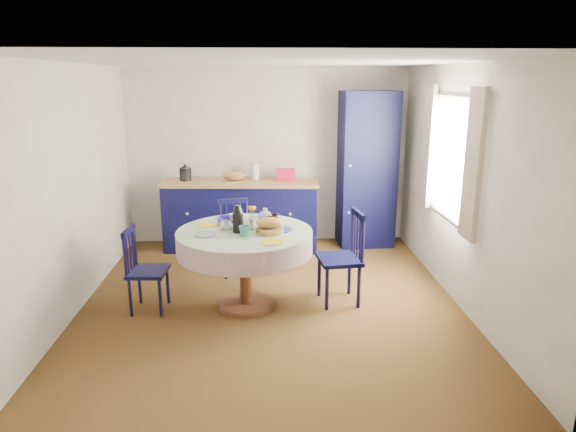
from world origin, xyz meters
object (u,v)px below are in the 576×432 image
at_px(dining_table, 245,243).
at_px(chair_left, 144,269).
at_px(kitchen_counter, 241,214).
at_px(pantry_cabinet, 367,170).
at_px(mug_a, 226,226).
at_px(mug_d, 233,218).
at_px(chair_right, 343,257).
at_px(mug_b, 244,231).
at_px(chair_far, 236,237).
at_px(cobalt_bowl, 229,221).
at_px(mug_c, 274,219).

bearing_deg(dining_table, chair_left, -179.11).
distance_m(kitchen_counter, dining_table, 2.01).
relative_size(pantry_cabinet, chair_left, 2.46).
height_order(mug_a, mug_d, mug_a).
bearing_deg(chair_left, mug_a, -83.34).
height_order(chair_right, mug_a, chair_right).
bearing_deg(chair_right, kitchen_counter, -154.94).
bearing_deg(chair_right, mug_b, -81.01).
relative_size(chair_far, mug_d, 10.05).
bearing_deg(chair_far, pantry_cabinet, 17.60).
bearing_deg(cobalt_bowl, chair_far, 88.37).
relative_size(chair_far, cobalt_bowl, 3.53).
bearing_deg(chair_left, mug_b, -95.97).
relative_size(kitchen_counter, dining_table, 1.59).
distance_m(dining_table, mug_b, 0.26).
distance_m(pantry_cabinet, chair_far, 2.20).
xyz_separation_m(chair_left, mug_d, (0.90, 0.37, 0.44)).
distance_m(dining_table, mug_c, 0.42).
xyz_separation_m(chair_right, cobalt_bowl, (-1.21, 0.18, 0.36)).
bearing_deg(mug_c, pantry_cabinet, 54.06).
height_order(kitchen_counter, mug_b, kitchen_counter).
bearing_deg(kitchen_counter, cobalt_bowl, -88.08).
bearing_deg(chair_left, kitchen_counter, -21.06).
xyz_separation_m(chair_far, cobalt_bowl, (-0.02, -0.75, 0.41)).
relative_size(chair_left, chair_right, 0.88).
bearing_deg(mug_d, mug_c, -16.27).
bearing_deg(chair_far, mug_a, -105.29).
height_order(pantry_cabinet, mug_b, pantry_cabinet).
xyz_separation_m(mug_a, cobalt_bowl, (0.02, 0.25, -0.02)).
relative_size(chair_far, mug_c, 6.84).
bearing_deg(pantry_cabinet, mug_a, -134.76).
xyz_separation_m(chair_right, mug_c, (-0.73, 0.13, 0.38)).
relative_size(chair_left, cobalt_bowl, 3.44).
bearing_deg(mug_b, chair_right, 15.26).
distance_m(chair_right, mug_b, 1.14).
xyz_separation_m(kitchen_counter, mug_a, (-0.07, -1.96, 0.39)).
relative_size(mug_b, mug_d, 1.24).
relative_size(dining_table, cobalt_bowl, 5.39).
bearing_deg(mug_a, mug_d, 80.71).
distance_m(dining_table, mug_d, 0.42).
relative_size(mug_b, mug_c, 0.84).
distance_m(kitchen_counter, cobalt_bowl, 1.76).
height_order(mug_b, mug_d, mug_b).
xyz_separation_m(chair_far, mug_d, (0.01, -0.67, 0.42)).
bearing_deg(dining_table, kitchen_counter, 93.65).
xyz_separation_m(chair_left, chair_right, (2.07, 0.11, 0.06)).
bearing_deg(dining_table, pantry_cabinet, 51.64).
bearing_deg(mug_a, chair_left, -176.74).
distance_m(mug_a, mug_b, 0.29).
height_order(chair_left, mug_c, mug_c).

